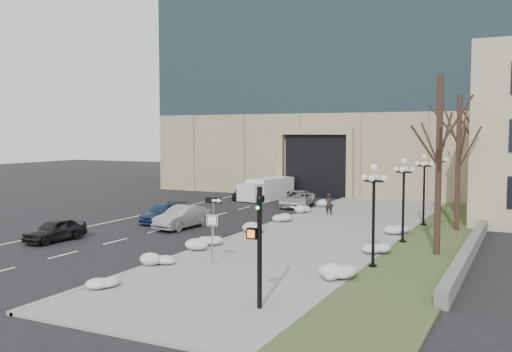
# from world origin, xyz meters

# --- Properties ---
(ground) EXTENTS (160.00, 160.00, 0.00)m
(ground) POSITION_xyz_m (0.00, 0.00, 0.00)
(ground) COLOR black
(ground) RESTS_ON ground
(sidewalk) EXTENTS (9.00, 40.00, 0.12)m
(sidewalk) POSITION_xyz_m (3.50, 14.00, 0.06)
(sidewalk) COLOR gray
(sidewalk) RESTS_ON ground
(curb) EXTENTS (0.30, 40.00, 0.14)m
(curb) POSITION_xyz_m (-1.00, 14.00, 0.07)
(curb) COLOR gray
(curb) RESTS_ON ground
(grass_strip) EXTENTS (4.00, 40.00, 0.10)m
(grass_strip) POSITION_xyz_m (10.00, 14.00, 0.05)
(grass_strip) COLOR #354623
(grass_strip) RESTS_ON ground
(stone_wall) EXTENTS (0.50, 30.00, 0.70)m
(stone_wall) POSITION_xyz_m (12.00, 16.00, 0.35)
(stone_wall) COLOR slate
(stone_wall) RESTS_ON ground
(office_tower) EXTENTS (40.00, 24.70, 36.00)m
(office_tower) POSITION_xyz_m (-2.01, 43.58, 18.49)
(office_tower) COLOR tan
(office_tower) RESTS_ON ground
(car_a) EXTENTS (1.79, 3.88, 1.29)m
(car_a) POSITION_xyz_m (-9.63, 4.53, 0.64)
(car_a) COLOR black
(car_a) RESTS_ON ground
(car_b) EXTENTS (1.89, 4.51, 1.45)m
(car_b) POSITION_xyz_m (-5.57, 11.43, 0.72)
(car_b) COLOR #9B9CA2
(car_b) RESTS_ON ground
(car_c) EXTENTS (2.00, 4.32, 1.22)m
(car_c) POSITION_xyz_m (-8.18, 12.95, 0.61)
(car_c) COLOR navy
(car_c) RESTS_ON ground
(car_d) EXTENTS (2.94, 5.15, 1.35)m
(car_d) POSITION_xyz_m (-2.86, 24.51, 0.68)
(car_d) COLOR white
(car_d) RESTS_ON ground
(car_e) EXTENTS (2.27, 4.05, 1.30)m
(car_e) POSITION_xyz_m (-9.41, 27.55, 0.65)
(car_e) COLOR #28282C
(car_e) RESTS_ON ground
(pedestrian) EXTENTS (0.63, 0.45, 1.60)m
(pedestrian) POSITION_xyz_m (1.24, 20.57, 0.92)
(pedestrian) COLOR black
(pedestrian) RESTS_ON sidewalk
(box_truck) EXTENTS (3.19, 6.44, 1.96)m
(box_truck) POSITION_xyz_m (-7.39, 28.18, 0.95)
(box_truck) COLOR silver
(box_truck) RESTS_ON ground
(one_way_sign) EXTENTS (1.00, 0.29, 2.65)m
(one_way_sign) POSITION_xyz_m (-0.74, 7.45, 2.18)
(one_way_sign) COLOR slate
(one_way_sign) RESTS_ON ground
(keep_sign) EXTENTS (0.51, 0.19, 2.43)m
(keep_sign) POSITION_xyz_m (1.60, 3.05, 1.79)
(keep_sign) COLOR slate
(keep_sign) RESTS_ON ground
(traffic_signal) EXTENTS (0.73, 0.98, 4.34)m
(traffic_signal) POSITION_xyz_m (6.34, -1.87, 2.15)
(traffic_signal) COLOR black
(traffic_signal) RESTS_ON ground
(snow_clump_a) EXTENTS (1.10, 1.60, 0.36)m
(snow_clump_a) POSITION_xyz_m (-0.50, -2.11, 0.30)
(snow_clump_a) COLOR silver
(snow_clump_a) RESTS_ON sidewalk
(snow_clump_b) EXTENTS (1.10, 1.60, 0.36)m
(snow_clump_b) POSITION_xyz_m (-0.69, 2.00, 0.30)
(snow_clump_b) COLOR silver
(snow_clump_b) RESTS_ON sidewalk
(snow_clump_c) EXTENTS (1.10, 1.60, 0.36)m
(snow_clump_c) POSITION_xyz_m (-0.80, 7.37, 0.30)
(snow_clump_c) COLOR silver
(snow_clump_c) RESTS_ON sidewalk
(snow_clump_d) EXTENTS (1.10, 1.60, 0.36)m
(snow_clump_d) POSITION_xyz_m (-0.37, 11.05, 0.30)
(snow_clump_d) COLOR silver
(snow_clump_d) RESTS_ON sidewalk
(snow_clump_e) EXTENTS (1.10, 1.60, 0.36)m
(snow_clump_e) POSITION_xyz_m (-0.39, 15.94, 0.30)
(snow_clump_e) COLOR silver
(snow_clump_e) RESTS_ON sidewalk
(snow_clump_f) EXTENTS (1.10, 1.60, 0.36)m
(snow_clump_f) POSITION_xyz_m (-0.90, 20.62, 0.30)
(snow_clump_f) COLOR silver
(snow_clump_f) RESTS_ON sidewalk
(snow_clump_g) EXTENTS (1.10, 1.60, 0.36)m
(snow_clump_g) POSITION_xyz_m (-0.62, 25.30, 0.30)
(snow_clump_g) COLOR silver
(snow_clump_g) RESTS_ON sidewalk
(snow_clump_h) EXTENTS (1.10, 1.60, 0.36)m
(snow_clump_h) POSITION_xyz_m (7.67, 3.25, 0.30)
(snow_clump_h) COLOR silver
(snow_clump_h) RESTS_ON sidewalk
(snow_clump_i) EXTENTS (1.10, 1.60, 0.36)m
(snow_clump_i) POSITION_xyz_m (7.72, 8.88, 0.30)
(snow_clump_i) COLOR silver
(snow_clump_i) RESTS_ON sidewalk
(snow_clump_j) EXTENTS (1.10, 1.60, 0.36)m
(snow_clump_j) POSITION_xyz_m (7.50, 14.68, 0.30)
(snow_clump_j) COLOR silver
(snow_clump_j) RESTS_ON sidewalk
(snow_clump_k) EXTENTS (1.10, 1.60, 0.36)m
(snow_clump_k) POSITION_xyz_m (-1.02, 5.62, 0.30)
(snow_clump_k) COLOR silver
(snow_clump_k) RESTS_ON sidewalk
(lamppost_a) EXTENTS (1.18, 1.18, 4.76)m
(lamppost_a) POSITION_xyz_m (8.30, 6.00, 3.07)
(lamppost_a) COLOR black
(lamppost_a) RESTS_ON ground
(lamppost_b) EXTENTS (1.18, 1.18, 4.76)m
(lamppost_b) POSITION_xyz_m (8.30, 12.50, 3.07)
(lamppost_b) COLOR black
(lamppost_b) RESTS_ON ground
(lamppost_c) EXTENTS (1.18, 1.18, 4.76)m
(lamppost_c) POSITION_xyz_m (8.30, 19.00, 3.07)
(lamppost_c) COLOR black
(lamppost_c) RESTS_ON ground
(lamppost_d) EXTENTS (1.18, 1.18, 4.76)m
(lamppost_d) POSITION_xyz_m (8.30, 25.50, 3.07)
(lamppost_d) COLOR black
(lamppost_d) RESTS_ON ground
(tree_near) EXTENTS (3.20, 3.20, 9.00)m
(tree_near) POSITION_xyz_m (10.50, 10.00, 5.83)
(tree_near) COLOR black
(tree_near) RESTS_ON ground
(tree_mid) EXTENTS (3.20, 3.20, 8.50)m
(tree_mid) POSITION_xyz_m (10.50, 18.00, 5.50)
(tree_mid) COLOR black
(tree_mid) RESTS_ON ground
(tree_far) EXTENTS (3.20, 3.20, 9.50)m
(tree_far) POSITION_xyz_m (10.50, 26.00, 6.15)
(tree_far) COLOR black
(tree_far) RESTS_ON ground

